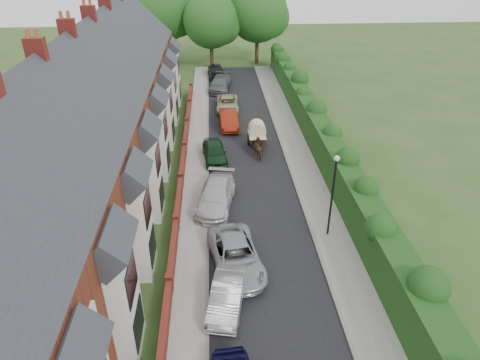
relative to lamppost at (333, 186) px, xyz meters
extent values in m
plane|color=#2D4C1E|center=(-3.40, -4.00, -3.30)|extent=(140.00, 140.00, 0.00)
cube|color=black|center=(-3.90, 7.00, -3.29)|extent=(6.00, 58.00, 0.02)
cube|color=gray|center=(0.20, 7.00, -3.24)|extent=(2.20, 58.00, 0.12)
cube|color=gray|center=(-7.75, 7.00, -3.24)|extent=(1.70, 58.00, 0.12)
cube|color=gray|center=(-0.85, 7.00, -3.23)|extent=(0.18, 58.00, 0.13)
cube|color=gray|center=(-6.95, 7.00, -3.23)|extent=(0.18, 58.00, 0.13)
cube|color=#183B12|center=(2.00, 7.00, -2.05)|extent=(1.50, 58.00, 2.50)
cube|color=brown|center=(-14.40, 6.00, -0.05)|extent=(8.00, 40.00, 6.50)
cube|color=#2B2D33|center=(-14.40, 6.00, 3.20)|extent=(8.00, 40.20, 8.00)
cube|color=white|center=(-10.35, -10.10, 1.10)|extent=(0.12, 1.20, 1.60)
cube|color=white|center=(-10.05, -7.10, -0.70)|extent=(0.70, 2.40, 5.20)
cube|color=black|center=(-9.68, -7.10, -1.90)|extent=(0.06, 1.80, 1.60)
cube|color=black|center=(-9.68, -7.10, 0.50)|extent=(0.06, 1.80, 1.60)
cube|color=#2B2D33|center=(-10.20, -7.10, 2.30)|extent=(1.70, 2.60, 1.70)
cube|color=#3F2D2D|center=(-10.36, -5.00, -2.25)|extent=(0.08, 0.90, 2.10)
cube|color=white|center=(-10.35, -5.10, 1.10)|extent=(0.12, 1.20, 1.60)
cube|color=white|center=(-10.05, -2.10, -0.70)|extent=(0.70, 2.40, 5.20)
cube|color=black|center=(-9.68, -2.10, -1.90)|extent=(0.06, 1.80, 1.60)
cube|color=black|center=(-9.68, -2.10, 0.50)|extent=(0.06, 1.80, 1.60)
cube|color=#2B2D33|center=(-10.20, -2.10, 2.30)|extent=(1.70, 2.60, 1.70)
cube|color=#3F2D2D|center=(-10.36, 0.00, -2.25)|extent=(0.08, 0.90, 2.10)
cube|color=white|center=(-10.35, -0.10, 1.10)|extent=(0.12, 1.20, 1.60)
cube|color=white|center=(-10.05, 2.90, -0.70)|extent=(0.70, 2.40, 5.20)
cube|color=black|center=(-9.68, 2.90, -1.90)|extent=(0.06, 1.80, 1.60)
cube|color=black|center=(-9.68, 2.90, 0.50)|extent=(0.06, 1.80, 1.60)
cube|color=#2B2D33|center=(-10.20, 2.90, 2.30)|extent=(1.70, 2.60, 1.70)
cube|color=#3F2D2D|center=(-10.36, 5.00, -2.25)|extent=(0.08, 0.90, 2.10)
cube|color=white|center=(-10.35, 4.90, 1.10)|extent=(0.12, 1.20, 1.60)
cube|color=white|center=(-10.05, 7.90, -0.70)|extent=(0.70, 2.40, 5.20)
cube|color=black|center=(-9.68, 7.90, -1.90)|extent=(0.06, 1.80, 1.60)
cube|color=black|center=(-9.68, 7.90, 0.50)|extent=(0.06, 1.80, 1.60)
cube|color=#2B2D33|center=(-10.20, 7.90, 2.30)|extent=(1.70, 2.60, 1.70)
cube|color=#3F2D2D|center=(-10.36, 10.00, -2.25)|extent=(0.08, 0.90, 2.10)
cube|color=white|center=(-10.35, 9.90, 1.10)|extent=(0.12, 1.20, 1.60)
cube|color=white|center=(-10.05, 12.90, -0.70)|extent=(0.70, 2.40, 5.20)
cube|color=black|center=(-9.68, 12.90, -1.90)|extent=(0.06, 1.80, 1.60)
cube|color=black|center=(-9.68, 12.90, 0.50)|extent=(0.06, 1.80, 1.60)
cube|color=#2B2D33|center=(-10.20, 12.90, 2.30)|extent=(1.70, 2.60, 1.70)
cube|color=#3F2D2D|center=(-10.36, 15.00, -2.25)|extent=(0.08, 0.90, 2.10)
cube|color=white|center=(-10.35, 14.90, 1.10)|extent=(0.12, 1.20, 1.60)
cube|color=white|center=(-10.05, 17.90, -0.70)|extent=(0.70, 2.40, 5.20)
cube|color=black|center=(-9.68, 17.90, -1.90)|extent=(0.06, 1.80, 1.60)
cube|color=black|center=(-9.68, 17.90, 0.50)|extent=(0.06, 1.80, 1.60)
cube|color=#2B2D33|center=(-10.20, 17.90, 2.30)|extent=(1.70, 2.60, 1.70)
cube|color=#3F2D2D|center=(-10.36, 20.00, -2.25)|extent=(0.08, 0.90, 2.10)
cube|color=white|center=(-10.35, 19.90, 1.10)|extent=(0.12, 1.20, 1.60)
cube|color=white|center=(-10.05, 22.90, -0.70)|extent=(0.70, 2.40, 5.20)
cube|color=black|center=(-9.68, 22.90, -1.90)|extent=(0.06, 1.80, 1.60)
cube|color=black|center=(-9.68, 22.90, 0.50)|extent=(0.06, 1.80, 1.60)
cube|color=#2B2D33|center=(-10.20, 22.90, 2.30)|extent=(1.70, 2.60, 1.70)
cube|color=#3F2D2D|center=(-10.36, 25.00, -2.25)|extent=(0.08, 0.90, 2.10)
cube|color=white|center=(-10.35, 24.90, 1.10)|extent=(0.12, 1.20, 1.60)
cube|color=maroon|center=(-14.40, 1.00, 7.00)|extent=(0.90, 0.50, 1.60)
cylinder|color=brown|center=(-14.60, 1.00, 7.95)|extent=(0.20, 0.20, 0.50)
cylinder|color=brown|center=(-14.20, 1.00, 7.95)|extent=(0.20, 0.20, 0.50)
cube|color=maroon|center=(-14.40, 6.00, 7.00)|extent=(0.90, 0.50, 1.60)
cylinder|color=brown|center=(-14.60, 6.00, 7.95)|extent=(0.20, 0.20, 0.50)
cylinder|color=brown|center=(-14.20, 6.00, 7.95)|extent=(0.20, 0.20, 0.50)
cube|color=maroon|center=(-14.40, 11.00, 7.00)|extent=(0.90, 0.50, 1.60)
cylinder|color=brown|center=(-14.60, 11.00, 7.95)|extent=(0.20, 0.20, 0.50)
cylinder|color=brown|center=(-14.20, 11.00, 7.95)|extent=(0.20, 0.20, 0.50)
cube|color=maroon|center=(-14.40, 16.00, 7.00)|extent=(0.90, 0.50, 1.60)
cube|color=maroon|center=(-8.75, -6.50, -2.85)|extent=(0.30, 4.70, 0.90)
cube|color=maroon|center=(-8.75, -1.50, -2.85)|extent=(0.30, 4.70, 0.90)
cube|color=maroon|center=(-8.75, 3.50, -2.85)|extent=(0.30, 4.70, 0.90)
cube|color=maroon|center=(-8.75, 8.50, -2.85)|extent=(0.30, 4.70, 0.90)
cube|color=maroon|center=(-8.75, 13.50, -2.85)|extent=(0.30, 4.70, 0.90)
cube|color=maroon|center=(-8.75, 18.50, -2.85)|extent=(0.30, 4.70, 0.90)
cube|color=maroon|center=(-8.75, 23.50, -2.85)|extent=(0.30, 4.70, 0.90)
cube|color=maroon|center=(-8.75, -4.00, -2.75)|extent=(0.35, 0.35, 1.10)
cube|color=maroon|center=(-8.75, 1.00, -2.75)|extent=(0.35, 0.35, 1.10)
cube|color=maroon|center=(-8.75, 6.00, -2.75)|extent=(0.35, 0.35, 1.10)
cube|color=maroon|center=(-8.75, 11.00, -2.75)|extent=(0.35, 0.35, 1.10)
cube|color=maroon|center=(-8.75, 16.00, -2.75)|extent=(0.35, 0.35, 1.10)
cube|color=maroon|center=(-8.75, 21.00, -2.75)|extent=(0.35, 0.35, 1.10)
cube|color=maroon|center=(-8.75, 26.00, -2.75)|extent=(0.35, 0.35, 1.10)
cylinder|color=black|center=(0.00, 0.00, -0.90)|extent=(0.12, 0.12, 4.80)
cylinder|color=black|center=(0.00, 0.00, 1.55)|extent=(0.20, 0.20, 0.10)
sphere|color=silver|center=(0.00, 0.00, 1.70)|extent=(0.32, 0.32, 0.32)
cylinder|color=#332316|center=(-6.40, 36.00, -0.92)|extent=(0.50, 0.50, 4.75)
sphere|color=#1E4D19|center=(-6.40, 36.00, 2.59)|extent=(6.80, 6.80, 6.80)
sphere|color=#1E4D19|center=(-5.04, 36.30, 1.93)|extent=(4.76, 4.76, 4.76)
cylinder|color=#332316|center=(-0.40, 38.00, -0.67)|extent=(0.50, 0.50, 5.25)
sphere|color=#1E4D19|center=(-0.40, 38.00, 3.21)|extent=(7.60, 7.60, 7.60)
sphere|color=#1E4D19|center=(1.12, 38.30, 2.48)|extent=(5.32, 5.32, 5.32)
cylinder|color=#332316|center=(-12.40, 39.00, -0.55)|extent=(0.50, 0.50, 5.50)
sphere|color=#1E4D19|center=(-12.40, 39.00, 3.52)|extent=(8.00, 8.00, 8.00)
sphere|color=#1E4D19|center=(-10.80, 39.30, 2.75)|extent=(5.60, 5.60, 5.60)
imported|color=#98999C|center=(-5.99, -4.97, -2.63)|extent=(2.16, 4.23, 1.33)
imported|color=#9FA2A6|center=(-5.44, -2.35, -2.58)|extent=(3.16, 5.47, 1.44)
imported|color=silver|center=(-6.40, 3.49, -2.55)|extent=(2.99, 5.45, 1.50)
imported|color=black|center=(-6.40, 9.87, -2.59)|extent=(2.07, 4.28, 1.41)
imported|color=maroon|center=(-5.05, 16.39, -2.58)|extent=(1.68, 4.43, 1.44)
imported|color=#C4BC8E|center=(-5.00, 20.66, -2.66)|extent=(2.21, 4.62, 1.27)
imported|color=#595C61|center=(-5.55, 26.90, -2.56)|extent=(2.91, 5.37, 1.48)
imported|color=black|center=(-5.91, 31.48, -2.50)|extent=(2.26, 4.83, 1.60)
imported|color=#4C311B|center=(-2.93, 10.15, -2.57)|extent=(1.15, 1.85, 1.45)
cube|color=black|center=(-2.93, 11.99, -2.43)|extent=(1.23, 2.04, 0.51)
cylinder|color=beige|center=(-2.93, 11.99, -1.71)|extent=(1.33, 1.28, 1.33)
cube|color=beige|center=(-2.93, 11.99, -2.17)|extent=(1.35, 2.09, 0.04)
cylinder|color=black|center=(-3.60, 12.60, -2.84)|extent=(0.08, 0.92, 0.92)
cylinder|color=black|center=(-2.27, 12.60, -2.84)|extent=(0.08, 0.92, 0.92)
cylinder|color=black|center=(-3.29, 10.87, -2.38)|extent=(0.06, 1.84, 0.06)
cylinder|color=black|center=(-2.57, 10.87, -2.38)|extent=(0.06, 1.84, 0.06)
camera|label=1|loc=(-6.33, -19.50, 11.91)|focal=32.00mm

